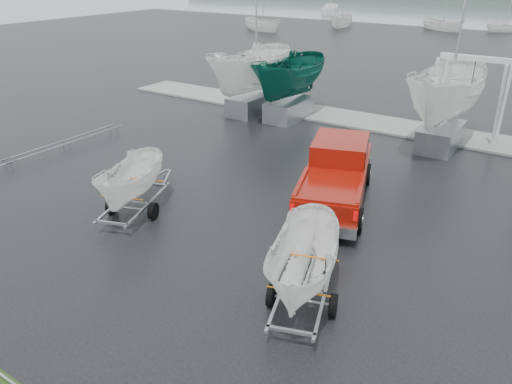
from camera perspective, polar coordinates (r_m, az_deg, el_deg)
name	(u,v)px	position (r m, az deg, el deg)	size (l,w,h in m)	color
ground_plane	(200,202)	(18.80, -6.47, -1.10)	(120.00, 120.00, 0.00)	black
dock	(344,118)	(29.25, 10.02, 8.36)	(30.00, 3.00, 0.12)	gray
pickup_truck	(337,172)	(18.72, 9.21, 2.32)	(4.03, 6.72, 2.12)	maroon
trailer_hitched	(307,216)	(12.04, 5.86, -2.78)	(2.24, 3.79, 4.84)	#95989D
trailer_parked	(128,149)	(17.38, -14.39, 4.73)	(2.31, 3.79, 4.45)	#95989D
boat_hoist	(471,86)	(26.82, 23.38, 11.03)	(3.30, 2.18, 4.12)	silver
keelboat_0	(251,37)	(29.00, -0.53, 17.27)	(2.73, 3.20, 10.90)	#95989D
keelboat_1	(291,49)	(27.96, 4.01, 16.01)	(2.46, 3.20, 7.63)	#95989D
keelboat_2	(455,50)	(24.66, 21.76, 14.84)	(2.89, 3.20, 11.07)	#95989D
mast_rack_0	(66,142)	(25.57, -20.90, 5.37)	(0.56, 6.50, 0.06)	#95989D
moored_boat_0	(263,31)	(67.83, 0.79, 17.96)	(3.45, 3.42, 11.44)	white
moored_boat_1	(442,30)	(72.38, 20.49, 16.93)	(3.37, 3.34, 11.27)	white
moored_boat_4	(329,15)	(88.79, 8.33, 19.37)	(3.40, 3.45, 11.53)	white
moored_boat_5	(505,32)	(74.08, 26.58, 16.09)	(3.26, 3.28, 11.06)	white
moored_boat_6	(342,26)	(73.28, 9.75, 18.15)	(3.07, 3.12, 11.39)	white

